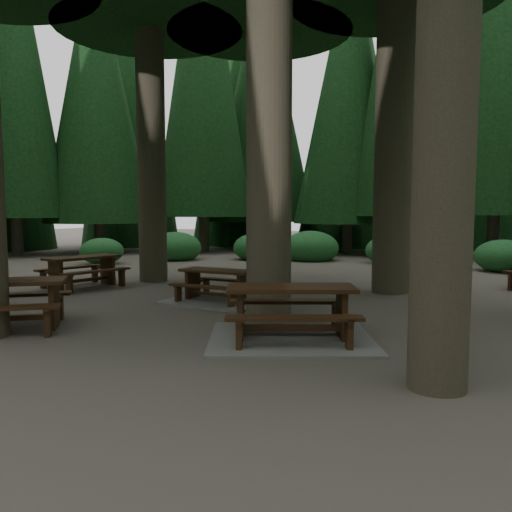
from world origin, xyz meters
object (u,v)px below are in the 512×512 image
at_px(picnic_table_c, 218,291).
at_px(picnic_table_e, 4,297).
at_px(picnic_table_a, 291,321).
at_px(picnic_table_b, 83,267).

relative_size(picnic_table_c, picnic_table_e, 0.89).
distance_m(picnic_table_a, picnic_table_b, 7.47).
bearing_deg(picnic_table_a, picnic_table_c, 112.93).
xyz_separation_m(picnic_table_b, picnic_table_e, (2.24, -4.20, 0.02)).
distance_m(picnic_table_c, picnic_table_e, 4.30).
bearing_deg(picnic_table_c, picnic_table_b, 177.77).
distance_m(picnic_table_b, picnic_table_c, 4.31).
xyz_separation_m(picnic_table_c, picnic_table_e, (-2.04, -3.77, 0.33)).
height_order(picnic_table_a, picnic_table_b, picnic_table_a).
bearing_deg(picnic_table_e, picnic_table_c, 24.45).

